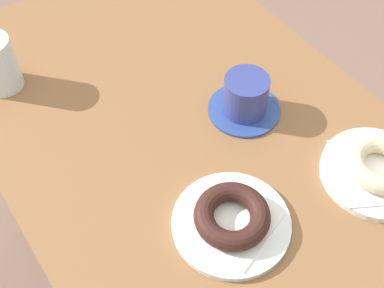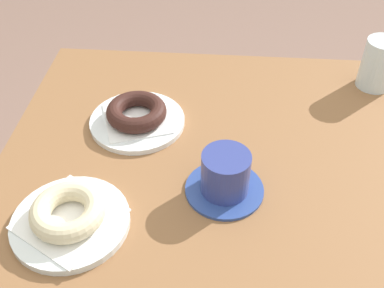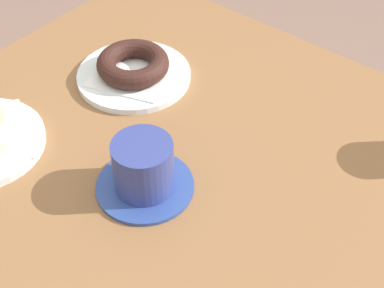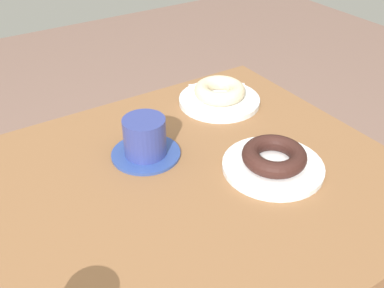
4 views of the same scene
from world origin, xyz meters
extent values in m
cube|color=brown|center=(0.00, 0.00, 0.70)|extent=(1.00, 0.70, 0.05)
cylinder|color=#925C2A|center=(-0.41, 0.25, 0.34)|extent=(0.06, 0.06, 0.68)
cylinder|color=white|center=(-0.32, -0.21, 0.74)|extent=(0.19, 0.19, 0.01)
cube|color=white|center=(-0.32, -0.21, 0.74)|extent=(0.19, 0.19, 0.00)
torus|color=beige|center=(-0.32, -0.21, 0.76)|extent=(0.12, 0.12, 0.03)
cylinder|color=white|center=(-0.25, 0.06, 0.73)|extent=(0.20, 0.20, 0.01)
cube|color=white|center=(-0.25, 0.06, 0.74)|extent=(0.16, 0.16, 0.00)
torus|color=#361B17|center=(-0.25, 0.06, 0.76)|extent=(0.12, 0.12, 0.03)
cylinder|color=silver|center=(0.26, 0.24, 0.79)|extent=(0.08, 0.08, 0.11)
cylinder|color=#2D4691|center=(-0.07, -0.11, 0.73)|extent=(0.14, 0.14, 0.01)
cylinder|color=navy|center=(-0.07, -0.11, 0.77)|extent=(0.08, 0.08, 0.08)
cylinder|color=black|center=(-0.07, -0.11, 0.81)|extent=(0.07, 0.07, 0.00)
camera|label=1|loc=(-0.55, 0.35, 1.47)|focal=47.82mm
camera|label=2|loc=(-0.08, -0.66, 1.33)|focal=42.73mm
camera|label=3|loc=(0.32, -0.49, 1.34)|focal=53.81mm
camera|label=4|loc=(0.25, 0.55, 1.25)|focal=41.43mm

